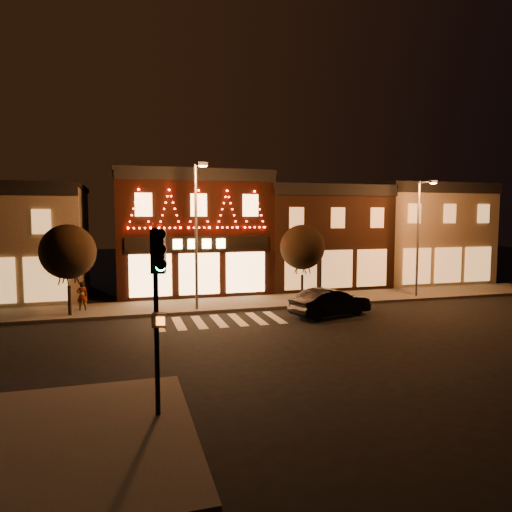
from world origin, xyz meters
name	(u,v)px	position (x,y,z in m)	size (l,w,h in m)	color
ground	(237,341)	(0.00, 0.00, 0.00)	(120.00, 120.00, 0.00)	black
sidewalk_far	(238,303)	(2.00, 8.00, 0.07)	(44.00, 4.00, 0.15)	#47423D
sidewalk_near	(41,444)	(-6.50, -7.50, 0.07)	(7.00, 7.00, 0.15)	#47423D
building_pulp	(190,232)	(0.00, 13.98, 4.16)	(10.20, 8.34, 8.30)	black
building_right_a	(314,236)	(9.50, 13.99, 3.76)	(9.20, 8.28, 7.50)	#321B11
building_right_b	(416,233)	(18.50, 13.99, 3.91)	(9.20, 8.28, 7.80)	#736452
traffic_signal_near	(158,285)	(-3.77, -6.93, 3.58)	(0.41, 0.51, 4.87)	black
streetlamp_mid	(197,225)	(-0.68, 6.36, 4.83)	(0.52, 1.83, 7.97)	#59595E
streetlamp_right	(420,229)	(13.72, 6.77, 4.49)	(0.48, 1.69, 7.39)	#59595E
tree_left	(68,252)	(-7.33, 6.90, 3.47)	(2.84, 2.84, 4.74)	black
tree_right	(302,247)	(6.11, 7.92, 3.40)	(2.78, 2.78, 4.64)	black
dark_sedan	(330,302)	(5.96, 3.51, 0.74)	(1.57, 4.50, 1.48)	black
pedestrian	(82,296)	(-6.80, 8.03, 0.94)	(0.58, 0.38, 1.59)	gray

